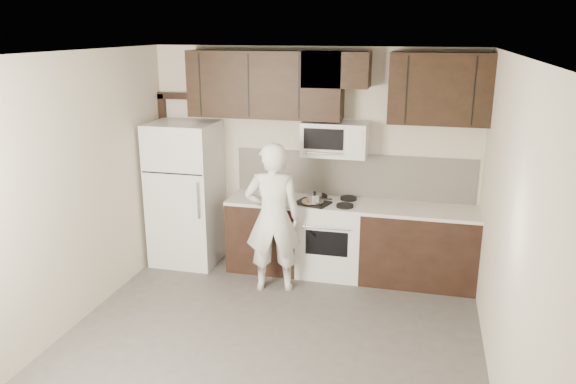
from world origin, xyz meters
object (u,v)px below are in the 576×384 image
at_px(stove, 331,237).
at_px(microwave, 335,139).
at_px(person, 273,218).
at_px(refrigerator, 186,193).

xyz_separation_m(stove, microwave, (-0.00, 0.12, 1.19)).
bearing_deg(microwave, stove, -89.90).
height_order(microwave, person, microwave).
bearing_deg(microwave, person, -129.29).
xyz_separation_m(microwave, refrigerator, (-1.85, -0.17, -0.75)).
relative_size(refrigerator, person, 1.04).
xyz_separation_m(microwave, person, (-0.57, -0.69, -0.79)).
bearing_deg(refrigerator, person, -22.35).
bearing_deg(person, microwave, -142.81).
xyz_separation_m(stove, refrigerator, (-1.85, -0.05, 0.44)).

